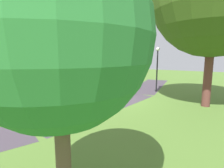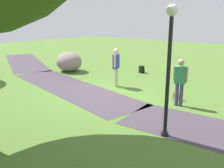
% 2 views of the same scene
% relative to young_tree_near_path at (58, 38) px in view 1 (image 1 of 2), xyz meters
% --- Properties ---
extents(ground_plane, '(48.00, 48.00, 0.00)m').
position_rel_young_tree_near_path_xyz_m(ground_plane, '(-7.98, -3.09, -3.04)').
color(ground_plane, '#53772F').
extents(footpath_segment_near, '(8.17, 2.90, 0.01)m').
position_rel_young_tree_near_path_xyz_m(footpath_segment_near, '(-14.00, -2.79, -3.04)').
color(footpath_segment_near, '#453C46').
rests_on(footpath_segment_near, ground).
extents(footpath_segment_mid, '(8.24, 3.42, 0.01)m').
position_rel_young_tree_near_path_xyz_m(footpath_segment_mid, '(-6.07, -3.06, -3.04)').
color(footpath_segment_mid, '#453C46').
rests_on(footpath_segment_mid, ground).
extents(young_tree_near_path, '(2.81, 2.81, 4.46)m').
position_rel_young_tree_near_path_xyz_m(young_tree_near_path, '(0.00, 0.00, 0.00)').
color(young_tree_near_path, brown).
rests_on(young_tree_near_path, ground).
extents(lamp_post, '(0.28, 0.28, 3.34)m').
position_rel_young_tree_near_path_xyz_m(lamp_post, '(-11.62, -1.61, -0.97)').
color(lamp_post, black).
rests_on(lamp_post, ground).
extents(lawn_boulder, '(1.84, 1.69, 1.11)m').
position_rel_young_tree_near_path_xyz_m(lawn_boulder, '(-3.35, -5.31, -2.49)').
color(lawn_boulder, gray).
rests_on(lawn_boulder, ground).
extents(woman_with_handbag, '(0.51, 0.31, 1.67)m').
position_rel_young_tree_near_path_xyz_m(woman_with_handbag, '(-10.84, -4.01, -2.08)').
color(woman_with_handbag, '#43446A').
rests_on(woman_with_handbag, ground).
extents(man_near_boulder, '(0.37, 0.48, 1.74)m').
position_rel_young_tree_near_path_xyz_m(man_near_boulder, '(-7.53, -4.53, -2.03)').
color(man_near_boulder, beige).
rests_on(man_near_boulder, ground).
extents(handbag_on_grass, '(0.35, 0.35, 0.31)m').
position_rel_young_tree_near_path_xyz_m(handbag_on_grass, '(-10.51, -4.56, -2.90)').
color(handbag_on_grass, olive).
rests_on(handbag_on_grass, ground).
extents(backpack_by_boulder, '(0.35, 0.35, 0.40)m').
position_rel_young_tree_near_path_xyz_m(backpack_by_boulder, '(-2.66, -6.18, -2.85)').
color(backpack_by_boulder, olive).
rests_on(backpack_by_boulder, ground).
extents(spare_backpack_on_lawn, '(0.34, 0.34, 0.40)m').
position_rel_young_tree_near_path_xyz_m(spare_backpack_on_lawn, '(-6.82, -7.69, -2.85)').
color(spare_backpack_on_lawn, black).
rests_on(spare_backpack_on_lawn, ground).
extents(frisbee_on_grass, '(0.28, 0.28, 0.02)m').
position_rel_young_tree_near_path_xyz_m(frisbee_on_grass, '(-4.90, -7.55, -3.03)').
color(frisbee_on_grass, '#41ACDD').
rests_on(frisbee_on_grass, ground).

